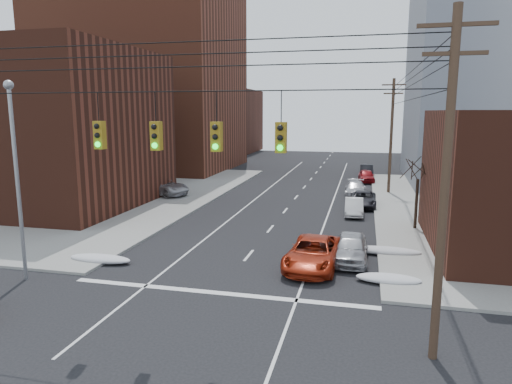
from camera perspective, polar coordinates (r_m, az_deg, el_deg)
The scene contains 25 objects.
ground at distance 15.38m, azimuth -12.85°, elevation -21.31°, with size 160.00×160.00×0.00m, color black.
sidewalk_nw at distance 51.50m, azimuth -26.77°, elevation 0.18°, with size 40.00×40.00×0.15m, color gray.
building_brick_tall at distance 67.21m, azimuth -13.79°, elevation 15.81°, with size 24.00×20.00×30.00m, color brown.
building_brick_near at distance 43.87m, azimuth -26.60°, elevation 7.12°, with size 20.00×16.00×13.00m, color #4C2217.
building_brick_far at distance 91.52m, azimuth -7.20°, elevation 8.76°, with size 22.00×18.00×12.00m, color #4C2217.
building_glass at distance 83.70m, azimuth 26.29°, elevation 11.13°, with size 20.00×18.00×22.00m, color gray.
utility_pole_right at distance 15.05m, azimuth 22.57°, elevation 1.04°, with size 2.20×0.28×11.00m.
utility_pole_far at distance 45.81m, azimuth 16.56°, elevation 6.94°, with size 2.20×0.28×11.00m.
traffic_signals at distance 15.85m, azimuth -8.80°, elevation 7.14°, with size 17.00×0.42×2.02m.
street_light at distance 23.69m, azimuth -27.82°, elevation 3.07°, with size 0.44×0.44×9.32m.
bare_tree at distance 32.38m, azimuth 19.43°, elevation -0.52°, with size 2.09×2.20×4.93m.
snow_nw at distance 25.87m, azimuth -18.90°, elevation -7.90°, with size 3.50×1.08×0.42m, color silver.
snow_ne at distance 22.60m, azimuth 16.23°, elevation -10.37°, with size 3.00×1.08×0.42m, color silver.
snow_east_far at distance 26.87m, azimuth 15.79°, elevation -7.06°, with size 4.00×1.08×0.42m, color silver.
red_pickup at distance 23.82m, azimuth 7.20°, elevation -7.58°, with size 2.51×5.44×1.51m, color #9C240E.
parked_car_a at distance 25.08m, azimuth 11.79°, elevation -6.82°, with size 1.77×4.40×1.50m, color #A3A4A8.
parked_car_b at distance 36.10m, azimuth 12.15°, elevation -1.83°, with size 1.37×3.93×1.30m, color silver.
parked_car_c at distance 39.39m, azimuth 13.24°, elevation -0.89°, with size 2.14×4.63×1.29m, color black.
parked_car_d at distance 44.22m, azimuth 12.30°, elevation 0.38°, with size 1.92×4.73×1.37m, color #A1A1A6.
parked_car_e at distance 53.28m, azimuth 13.64°, elevation 1.96°, with size 1.66×4.13×1.41m, color maroon.
parked_car_f at distance 58.24m, azimuth 13.64°, elevation 2.64°, with size 1.51×4.33×1.43m, color black.
lot_car_a at distance 42.11m, azimuth -17.25°, elevation 0.01°, with size 1.65×4.72×1.56m, color white.
lot_car_b at distance 43.91m, azimuth -11.77°, elevation 0.66°, with size 2.61×5.65×1.57m, color #A6A6AB.
lot_car_c at distance 40.33m, azimuth -24.99°, elevation -1.05°, with size 1.91×4.70×1.36m, color black.
lot_car_d at distance 46.51m, azimuth -20.77°, elevation 0.63°, with size 1.66×4.13×1.41m, color #9F9EA3.
Camera 1 is at (6.06, -11.69, 7.94)m, focal length 32.00 mm.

